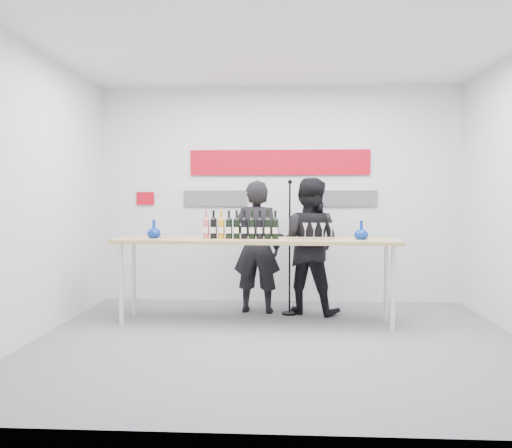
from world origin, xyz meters
The scene contains 12 objects.
ground centered at (0.00, 0.00, 0.00)m, with size 5.00×5.00×0.00m, color slate.
back_wall centered at (0.00, 2.00, 1.50)m, with size 5.00×0.04×3.00m, color silver.
signage centered at (-0.06, 1.97, 1.81)m, with size 3.38×0.02×0.79m.
tasting_table centered at (-0.27, 0.75, 0.91)m, with size 3.30×0.77×0.98m.
wine_bottles centered at (-0.44, 0.75, 1.15)m, with size 0.89×0.11×0.33m.
decanter_left centered at (-1.48, 0.81, 1.09)m, with size 0.16×0.16×0.21m, color navy, non-canonical shape.
decanter_right centered at (0.94, 0.73, 1.09)m, with size 0.16×0.16×0.21m, color navy, non-canonical shape.
glasses_left centered at (-1.27, 0.78, 1.08)m, with size 0.27×0.23×0.18m.
glasses_right centered at (0.45, 0.72, 1.08)m, with size 0.37×0.23×0.18m.
presenter_left centered at (-0.29, 1.30, 0.84)m, with size 0.61×0.40×1.68m, color black.
presenter_right centered at (0.37, 1.30, 0.85)m, with size 0.83×0.65×1.71m, color black.
mic_stand centered at (0.13, 1.19, 0.51)m, with size 0.20×0.20×1.68m.
Camera 1 is at (0.04, -5.00, 1.46)m, focal length 35.00 mm.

